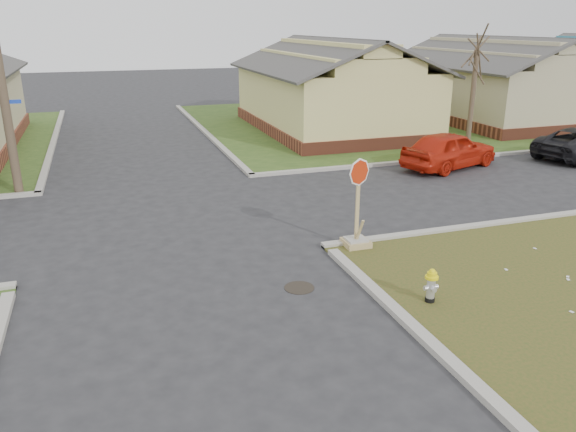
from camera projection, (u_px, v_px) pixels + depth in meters
name	position (u px, v px, depth m)	size (l,w,h in m)	color
ground	(192.00, 293.00, 11.71)	(120.00, 120.00, 0.00)	#252528
verge_far_right	(501.00, 114.00, 34.46)	(37.00, 19.00, 0.05)	#2F4B1A
curbs	(163.00, 218.00, 16.19)	(80.00, 40.00, 0.12)	#A5A095
manhole	(299.00, 288.00, 11.92)	(0.64, 0.64, 0.01)	black
side_house_yellow	(331.00, 87.00, 28.79)	(7.60, 11.60, 4.70)	brown
side_house_tan	(494.00, 81.00, 31.80)	(7.60, 11.60, 4.70)	brown
tree_mid_right	(472.00, 100.00, 24.36)	(0.22, 0.22, 4.20)	#493A2A
fire_hydrant	(431.00, 284.00, 11.12)	(0.27, 0.27, 0.71)	black
stop_sign	(357.00, 227.00, 13.89)	(0.64, 0.62, 2.25)	tan
red_sedan	(449.00, 150.00, 21.54)	(1.70, 4.22, 1.44)	red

